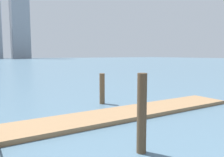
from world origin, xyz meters
TOP-DOWN VIEW (x-y plane):
  - ground_plane at (0.00, 20.00)m, footprint 300.00×300.00m
  - floating_dock at (2.65, 7.55)m, footprint 12.31×2.00m
  - dock_piling_1 at (2.88, 10.24)m, footprint 0.30×0.30m
  - dock_piling_2 at (0.69, 4.04)m, footprint 0.28×0.28m
  - skyline_tower_3 at (24.29, 157.53)m, footprint 11.82×7.59m

SIDE VIEW (x-z plane):
  - ground_plane at x=0.00m, z-range 0.00..0.00m
  - floating_dock at x=2.65m, z-range 0.00..0.18m
  - dock_piling_1 at x=2.88m, z-range 0.00..1.74m
  - dock_piling_2 at x=0.69m, z-range 0.00..2.30m
  - skyline_tower_3 at x=24.29m, z-range 0.00..73.35m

